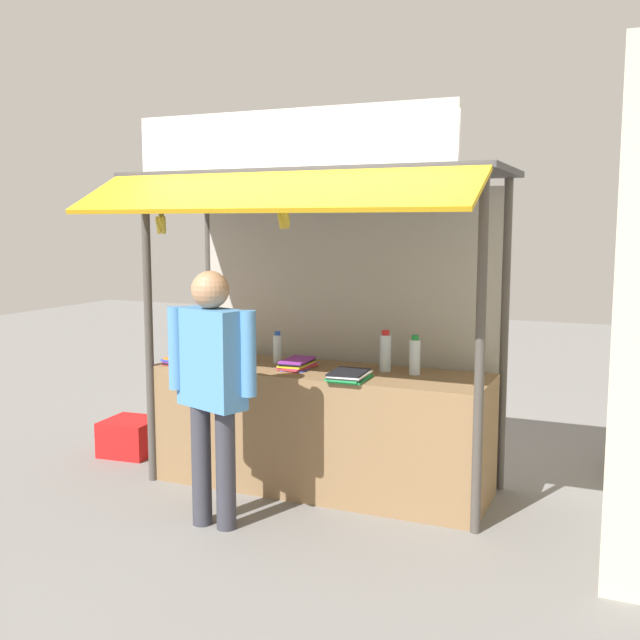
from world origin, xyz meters
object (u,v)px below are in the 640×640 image
(water_bottle_front_right, at_px, (216,342))
(magazine_stack_center, at_px, (184,360))
(plastic_crate, at_px, (131,437))
(water_bottle_rear_center, at_px, (415,356))
(vendor_person, at_px, (212,375))
(magazine_stack_right, at_px, (297,364))
(water_bottle_front_left, at_px, (385,352))
(water_bottle_far_right, at_px, (278,348))
(magazine_stack_mid_right, at_px, (349,376))
(banana_bunch_leftmost, at_px, (161,224))
(banana_bunch_inner_right, at_px, (284,219))
(water_bottle_left, at_px, (228,345))

(water_bottle_front_right, relative_size, magazine_stack_center, 0.80)
(plastic_crate, bearing_deg, water_bottle_rear_center, 0.15)
(water_bottle_rear_center, relative_size, vendor_person, 0.17)
(magazine_stack_right, distance_m, plastic_crate, 1.73)
(magazine_stack_center, bearing_deg, plastic_crate, 158.90)
(water_bottle_front_right, relative_size, water_bottle_front_left, 0.81)
(water_bottle_far_right, height_order, magazine_stack_mid_right, water_bottle_far_right)
(water_bottle_front_left, distance_m, plastic_crate, 2.31)
(water_bottle_rear_center, bearing_deg, banana_bunch_leftmost, -161.31)
(water_bottle_front_right, height_order, banana_bunch_inner_right, banana_bunch_inner_right)
(water_bottle_rear_center, bearing_deg, water_bottle_left, -177.27)
(magazine_stack_center, bearing_deg, water_bottle_rear_center, 9.67)
(water_bottle_left, relative_size, water_bottle_front_left, 0.89)
(water_bottle_left, xyz_separation_m, vendor_person, (0.44, -0.93, -0.02))
(magazine_stack_mid_right, bearing_deg, magazine_stack_right, 156.40)
(water_bottle_far_right, bearing_deg, banana_bunch_inner_right, -59.44)
(banana_bunch_inner_right, relative_size, plastic_crate, 0.61)
(water_bottle_front_left, height_order, banana_bunch_inner_right, banana_bunch_inner_right)
(magazine_stack_mid_right, bearing_deg, plastic_crate, 170.82)
(water_bottle_front_left, xyz_separation_m, banana_bunch_inner_right, (-0.49, -0.58, 0.91))
(water_bottle_far_right, bearing_deg, vendor_person, -86.02)
(vendor_person, bearing_deg, water_bottle_left, 134.56)
(water_bottle_far_right, xyz_separation_m, plastic_crate, (-1.33, -0.03, -0.82))
(magazine_stack_right, distance_m, vendor_person, 0.89)
(water_bottle_left, relative_size, vendor_person, 0.16)
(water_bottle_front_left, distance_m, magazine_stack_right, 0.63)
(water_bottle_far_right, distance_m, banana_bunch_leftmost, 1.22)
(water_bottle_rear_center, bearing_deg, water_bottle_front_right, 177.05)
(magazine_stack_right, xyz_separation_m, banana_bunch_leftmost, (-0.81, -0.43, 0.98))
(magazine_stack_mid_right, distance_m, vendor_person, 0.92)
(water_bottle_front_right, xyz_separation_m, water_bottle_left, (0.20, -0.15, 0.01))
(water_bottle_rear_center, bearing_deg, vendor_person, -134.36)
(water_bottle_rear_center, xyz_separation_m, plastic_crate, (-2.38, -0.01, -0.83))
(water_bottle_front_right, height_order, water_bottle_left, water_bottle_left)
(magazine_stack_center, xyz_separation_m, vendor_person, (0.68, -0.72, 0.08))
(water_bottle_front_left, height_order, banana_bunch_leftmost, banana_bunch_leftmost)
(water_bottle_rear_center, bearing_deg, magazine_stack_right, -171.25)
(water_bottle_left, distance_m, vendor_person, 1.03)
(banana_bunch_leftmost, bearing_deg, water_bottle_front_right, 88.06)
(water_bottle_left, xyz_separation_m, magazine_stack_center, (-0.24, -0.22, -0.09))
(water_bottle_left, distance_m, plastic_crate, 1.27)
(water_bottle_far_right, distance_m, water_bottle_rear_center, 1.05)
(plastic_crate, bearing_deg, water_bottle_far_right, 1.49)
(water_bottle_left, xyz_separation_m, banana_bunch_inner_right, (0.71, -0.48, 0.92))
(water_bottle_left, distance_m, banana_bunch_leftmost, 1.04)
(magazine_stack_center, xyz_separation_m, banana_bunch_leftmost, (0.03, -0.27, 0.98))
(magazine_stack_center, bearing_deg, banana_bunch_leftmost, -84.55)
(magazine_stack_center, relative_size, banana_bunch_leftmost, 1.02)
(water_bottle_front_left, bearing_deg, banana_bunch_leftmost, -157.54)
(magazine_stack_mid_right, bearing_deg, water_bottle_rear_center, 44.21)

